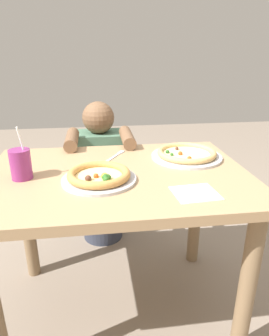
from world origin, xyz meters
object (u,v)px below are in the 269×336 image
drink_cup_colored (21,164)px  fork (115,156)px  pizza_near (99,176)px  diner_seated (101,178)px  pizza_far (186,154)px

drink_cup_colored → fork: drink_cup_colored is taller
pizza_near → drink_cup_colored: 0.32m
pizza_near → diner_seated: (0.02, 0.73, -0.32)m
pizza_far → diner_seated: (-0.41, 0.50, -0.32)m
fork → drink_cup_colored: bearing=-150.5°
pizza_far → diner_seated: bearing=129.5°
pizza_far → fork: bearing=168.9°
diner_seated → pizza_near: bearing=-91.4°
pizza_near → drink_cup_colored: bearing=167.7°
pizza_far → diner_seated: 0.72m
drink_cup_colored → fork: size_ratio=1.19×
pizza_near → fork: pizza_near is taller
pizza_far → drink_cup_colored: size_ratio=1.58×
pizza_far → fork: (-0.34, 0.07, -0.02)m
pizza_near → drink_cup_colored: (-0.31, 0.07, 0.04)m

